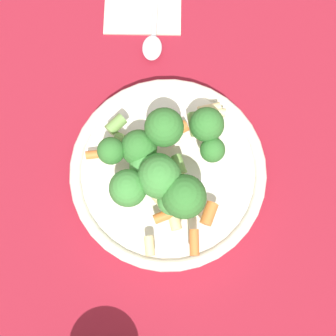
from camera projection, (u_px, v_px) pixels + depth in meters
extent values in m
plane|color=maroon|center=(168.00, 178.00, 0.59)|extent=(3.00, 3.00, 0.00)
cylinder|color=silver|center=(168.00, 174.00, 0.57)|extent=(0.23, 0.23, 0.04)
torus|color=silver|center=(168.00, 171.00, 0.55)|extent=(0.23, 0.23, 0.01)
cylinder|color=#8CB766|center=(147.00, 169.00, 0.54)|extent=(0.01, 0.01, 0.02)
sphere|color=#479342|center=(146.00, 164.00, 0.51)|extent=(0.04, 0.04, 0.04)
cylinder|color=#8CB766|center=(184.00, 197.00, 0.52)|extent=(0.01, 0.01, 0.02)
sphere|color=#3D8438|center=(185.00, 193.00, 0.50)|extent=(0.03, 0.03, 0.03)
cylinder|color=#8CB766|center=(176.00, 203.00, 0.52)|extent=(0.01, 0.01, 0.02)
sphere|color=#479342|center=(177.00, 200.00, 0.50)|extent=(0.03, 0.03, 0.03)
cylinder|color=#8CB766|center=(113.00, 155.00, 0.52)|extent=(0.01, 0.01, 0.01)
sphere|color=#33722D|center=(111.00, 151.00, 0.51)|extent=(0.03, 0.03, 0.03)
cylinder|color=#8CB766|center=(130.00, 192.00, 0.52)|extent=(0.01, 0.01, 0.02)
sphere|color=#3D8438|center=(128.00, 188.00, 0.49)|extent=(0.04, 0.04, 0.04)
cylinder|color=#8CB766|center=(183.00, 201.00, 0.51)|extent=(0.02, 0.02, 0.02)
sphere|color=#33722D|center=(184.00, 197.00, 0.48)|extent=(0.05, 0.05, 0.05)
cylinder|color=#8CB766|center=(140.00, 154.00, 0.54)|extent=(0.01, 0.01, 0.02)
sphere|color=#33722D|center=(139.00, 148.00, 0.51)|extent=(0.04, 0.04, 0.04)
cylinder|color=#8CB766|center=(159.00, 174.00, 0.52)|extent=(0.01, 0.01, 0.01)
sphere|color=#479342|center=(159.00, 170.00, 0.50)|extent=(0.04, 0.04, 0.04)
cylinder|color=#8CB766|center=(205.00, 132.00, 0.53)|extent=(0.01, 0.01, 0.02)
sphere|color=#33722D|center=(207.00, 125.00, 0.51)|extent=(0.04, 0.04, 0.04)
cylinder|color=#8CB766|center=(211.00, 154.00, 0.53)|extent=(0.01, 0.01, 0.01)
sphere|color=#33722D|center=(213.00, 150.00, 0.51)|extent=(0.03, 0.03, 0.03)
cylinder|color=#8CB766|center=(160.00, 182.00, 0.52)|extent=(0.02, 0.02, 0.02)
sphere|color=#3D8438|center=(160.00, 177.00, 0.49)|extent=(0.05, 0.05, 0.05)
cylinder|color=#8CB766|center=(162.00, 135.00, 0.53)|extent=(0.02, 0.02, 0.02)
sphere|color=#33722D|center=(162.00, 128.00, 0.50)|extent=(0.04, 0.04, 0.04)
cylinder|color=#729E4C|center=(179.00, 165.00, 0.53)|extent=(0.02, 0.02, 0.01)
cylinder|color=beige|center=(194.00, 199.00, 0.53)|extent=(0.02, 0.02, 0.01)
cylinder|color=orange|center=(177.00, 130.00, 0.55)|extent=(0.02, 0.03, 0.01)
cylinder|color=#729E4C|center=(116.00, 124.00, 0.54)|extent=(0.03, 0.03, 0.01)
cylinder|color=#729E4C|center=(125.00, 140.00, 0.54)|extent=(0.02, 0.03, 0.01)
cylinder|color=orange|center=(194.00, 243.00, 0.50)|extent=(0.03, 0.01, 0.01)
cylinder|color=beige|center=(178.00, 221.00, 0.52)|extent=(0.02, 0.01, 0.01)
cylinder|color=beige|center=(209.00, 109.00, 0.54)|extent=(0.01, 0.03, 0.01)
cylinder|color=beige|center=(163.00, 202.00, 0.51)|extent=(0.03, 0.02, 0.01)
cylinder|color=beige|center=(217.00, 112.00, 0.54)|extent=(0.01, 0.02, 0.01)
cylinder|color=orange|center=(164.00, 216.00, 0.52)|extent=(0.02, 0.02, 0.01)
cylinder|color=orange|center=(209.00, 214.00, 0.52)|extent=(0.03, 0.02, 0.01)
cylinder|color=beige|center=(149.00, 246.00, 0.51)|extent=(0.02, 0.01, 0.01)
cylinder|color=orange|center=(97.00, 154.00, 0.54)|extent=(0.01, 0.03, 0.01)
cylinder|color=#729E4C|center=(195.00, 124.00, 0.54)|extent=(0.03, 0.01, 0.01)
cylinder|color=orange|center=(140.00, 142.00, 0.55)|extent=(0.03, 0.03, 0.01)
ellipsoid|color=silver|center=(153.00, 48.00, 0.62)|extent=(0.04, 0.03, 0.01)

